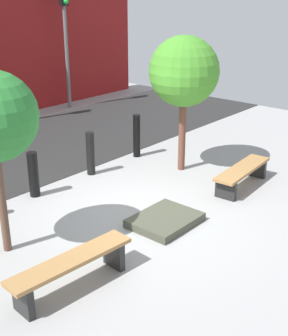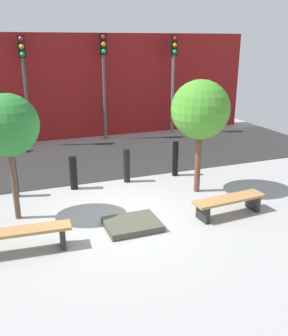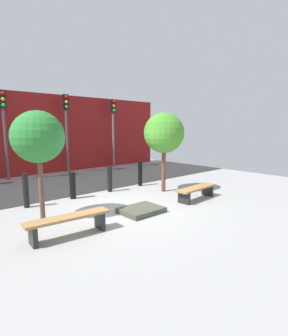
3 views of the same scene
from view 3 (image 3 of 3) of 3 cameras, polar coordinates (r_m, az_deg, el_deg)
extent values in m
plane|color=#989898|center=(8.09, -3.60, -8.57)|extent=(18.00, 18.00, 0.00)
cube|color=#262626|center=(11.90, -17.27, -3.31)|extent=(18.00, 4.48, 0.01)
cube|color=maroon|center=(14.79, -23.09, 6.79)|extent=(16.20, 0.50, 4.17)
cube|color=black|center=(5.99, -23.01, -13.49)|extent=(0.13, 0.39, 0.42)
cube|color=black|center=(6.49, -9.61, -11.15)|extent=(0.13, 0.39, 0.42)
cube|color=#9E7242|center=(6.12, -16.10, -10.26)|extent=(1.91, 0.52, 0.06)
cube|color=black|center=(8.50, 8.72, -6.49)|extent=(0.13, 0.43, 0.37)
cube|color=black|center=(9.66, 13.64, -4.79)|extent=(0.13, 0.43, 0.37)
cube|color=#9E7242|center=(9.02, 11.38, -4.27)|extent=(1.81, 0.56, 0.06)
cube|color=#444637|center=(7.60, -0.61, -9.14)|extent=(1.17, 0.93, 0.14)
cylinder|color=brown|center=(7.39, -21.50, -3.59)|extent=(0.13, 0.13, 1.81)
sphere|color=#2A7931|center=(7.24, -22.06, 6.30)|extent=(1.34, 1.34, 1.34)
cylinder|color=brown|center=(9.92, 4.29, 0.01)|extent=(0.16, 0.16, 1.81)
sphere|color=#46922B|center=(9.81, 4.38, 7.63)|extent=(1.50, 1.50, 1.50)
cylinder|color=black|center=(8.72, -24.33, -4.48)|extent=(0.16, 0.16, 1.06)
cylinder|color=black|center=(9.28, -15.28, -3.70)|extent=(0.20, 0.20, 0.91)
cylinder|color=black|center=(10.03, -7.45, -2.39)|extent=(0.18, 0.18, 0.97)
cylinder|color=black|center=(10.93, -0.83, -1.17)|extent=(0.18, 0.18, 1.05)
cylinder|color=#494949|center=(13.58, -27.96, 6.13)|extent=(0.12, 0.12, 4.05)
cube|color=black|center=(13.64, -28.46, 13.00)|extent=(0.28, 0.16, 0.78)
sphere|color=red|center=(13.56, -28.44, 14.14)|extent=(0.17, 0.17, 0.17)
sphere|color=orange|center=(13.53, -28.36, 13.05)|extent=(0.17, 0.17, 0.17)
sphere|color=green|center=(13.51, -28.28, 11.95)|extent=(0.17, 0.17, 0.17)
cylinder|color=#4C4C4C|center=(14.59, -16.43, 7.04)|extent=(0.12, 0.12, 4.13)
cube|color=black|center=(14.65, -16.72, 13.60)|extent=(0.28, 0.16, 0.78)
sphere|color=red|center=(14.58, -16.59, 14.65)|extent=(0.17, 0.17, 0.17)
sphere|color=orange|center=(14.55, -16.54, 13.64)|extent=(0.17, 0.17, 0.17)
sphere|color=green|center=(14.53, -16.50, 12.62)|extent=(0.17, 0.17, 0.17)
cylinder|color=slate|center=(16.10, -6.69, 7.38)|extent=(0.12, 0.12, 4.08)
cube|color=black|center=(16.15, -6.80, 13.25)|extent=(0.28, 0.16, 0.78)
sphere|color=red|center=(16.09, -6.60, 14.20)|extent=(0.17, 0.17, 0.17)
sphere|color=orange|center=(16.06, -6.58, 13.28)|extent=(0.17, 0.17, 0.17)
sphere|color=green|center=(16.04, -6.56, 12.35)|extent=(0.17, 0.17, 0.17)
camera|label=1|loc=(2.07, -97.49, 46.55)|focal=50.00mm
camera|label=2|loc=(3.18, 84.52, 28.56)|focal=40.00mm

